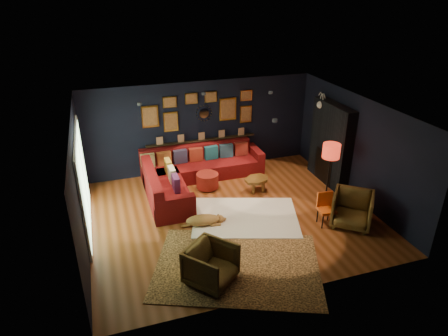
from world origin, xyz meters
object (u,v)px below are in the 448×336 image
object	(u,v)px
sectional	(189,175)
armchair_left	(211,263)
pouf	(207,180)
gold_stool	(191,268)
floor_lamp	(331,154)
coffee_table	(257,181)
orange_chair	(326,206)
dog	(203,218)
armchair_right	(352,208)

from	to	relation	value
sectional	armchair_left	distance (m)	3.89
sectional	pouf	world-z (taller)	sectional
gold_stool	floor_lamp	bearing A→B (deg)	24.37
coffee_table	floor_lamp	bearing A→B (deg)	-32.78
coffee_table	pouf	size ratio (longest dim) A/B	1.43
sectional	floor_lamp	xyz separation A→B (m)	(3.11, -1.86, 0.96)
coffee_table	floor_lamp	size ratio (longest dim) A/B	0.55
armchair_left	orange_chair	xyz separation A→B (m)	(3.02, 1.08, 0.04)
gold_stool	dog	distance (m)	1.78
pouf	dog	xyz separation A→B (m)	(-0.59, -1.70, -0.04)
orange_chair	floor_lamp	world-z (taller)	floor_lamp
dog	armchair_left	bearing A→B (deg)	-92.22
armchair_right	orange_chair	size ratio (longest dim) A/B	1.14
sectional	coffee_table	size ratio (longest dim) A/B	4.01
armchair_left	gold_stool	size ratio (longest dim) A/B	1.82
gold_stool	dog	bearing A→B (deg)	67.35
sectional	pouf	bearing A→B (deg)	-35.13
armchair_right	dog	distance (m)	3.38
floor_lamp	dog	size ratio (longest dim) A/B	1.45
orange_chair	dog	distance (m)	2.79
armchair_right	coffee_table	bearing A→B (deg)	163.27
pouf	armchair_right	size ratio (longest dim) A/B	0.68
armchair_left	floor_lamp	bearing A→B (deg)	-11.99
sectional	coffee_table	xyz separation A→B (m)	(1.61, -0.89, -0.00)
armchair_right	sectional	bearing A→B (deg)	174.37
armchair_right	floor_lamp	xyz separation A→B (m)	(0.05, 1.15, 0.85)
armchair_left	armchair_right	bearing A→B (deg)	-27.54
armchair_right	pouf	bearing A→B (deg)	173.05
coffee_table	orange_chair	size ratio (longest dim) A/B	1.11
pouf	armchair_left	world-z (taller)	armchair_left
floor_lamp	sectional	bearing A→B (deg)	149.17
armchair_right	gold_stool	size ratio (longest dim) A/B	1.93
coffee_table	orange_chair	world-z (taller)	orange_chair
orange_chair	armchair_right	bearing A→B (deg)	-18.23
orange_chair	pouf	bearing A→B (deg)	135.23
armchair_right	floor_lamp	distance (m)	1.43
orange_chair	sectional	bearing A→B (deg)	137.31
armchair_left	dog	world-z (taller)	armchair_left
pouf	dog	bearing A→B (deg)	-109.11
sectional	orange_chair	distance (m)	3.75
coffee_table	floor_lamp	world-z (taller)	floor_lamp
gold_stool	orange_chair	distance (m)	3.47
floor_lamp	orange_chair	bearing A→B (deg)	-123.02
dog	pouf	bearing A→B (deg)	79.32
coffee_table	armchair_left	xyz separation A→B (m)	(-2.11, -2.97, 0.09)
armchair_left	gold_stool	distance (m)	0.44
sectional	coffee_table	distance (m)	1.84
sectional	coffee_table	bearing A→B (deg)	-28.94
sectional	orange_chair	size ratio (longest dim) A/B	4.44
coffee_table	armchair_left	size ratio (longest dim) A/B	1.03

